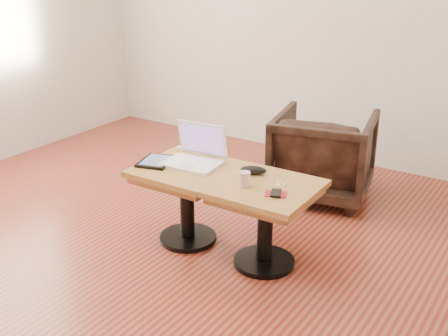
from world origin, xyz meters
The scene contains 11 objects.
room_shell centered at (0.00, 0.00, 1.35)m, with size 4.52×4.52×2.71m.
side_table_left centered at (-0.03, 0.34, 0.37)m, with size 0.55×0.55×0.50m.
side_table_right centered at (0.52, 0.35, 0.37)m, with size 0.55×0.55×0.50m.
laptop centered at (-0.02, 0.42, 0.54)m, with size 0.36×0.31×0.24m.
tablet centered at (-0.22, 0.30, 0.50)m, with size 0.24×0.28×0.02m.
charging_adapter centered at (-0.24, 0.56, 0.51)m, with size 0.04×0.04×0.02m, color white.
glasses_case centered at (0.37, 0.47, 0.52)m, with size 0.15×0.07×0.05m, color black.
striped_cup centered at (0.42, 0.29, 0.54)m, with size 0.06×0.06×0.08m, color #C95562.
earbuds_tangle centered at (0.58, 0.40, 0.50)m, with size 0.08×0.05×0.02m.
phone_on_sleeve centered at (0.62, 0.28, 0.50)m, with size 0.14×0.12×0.01m.
armchair centered at (0.39, 1.45, 0.32)m, with size 0.68×0.70×0.64m, color black.
Camera 1 is at (1.89, -2.15, 1.72)m, focal length 45.00 mm.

